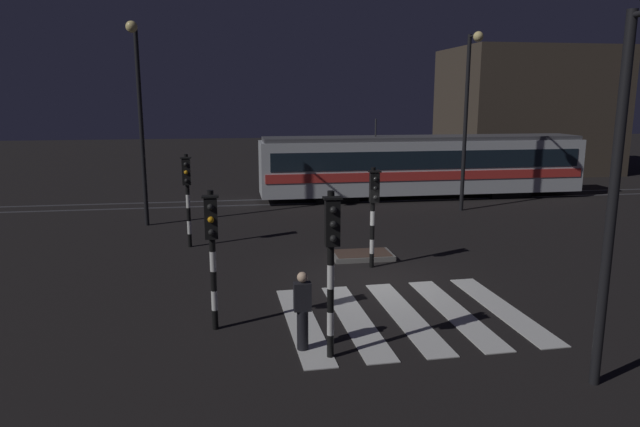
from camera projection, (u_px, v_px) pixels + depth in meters
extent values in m
plane|color=black|center=(377.00, 281.00, 16.54)|extent=(120.00, 120.00, 0.00)
cube|color=#59595E|center=(314.00, 203.00, 28.55)|extent=(80.00, 0.12, 0.03)
cube|color=#59595E|center=(310.00, 198.00, 29.94)|extent=(80.00, 0.12, 0.03)
cube|color=silver|center=(303.00, 323.00, 13.43)|extent=(0.83, 4.76, 0.02)
cube|color=silver|center=(355.00, 319.00, 13.66)|extent=(0.83, 4.76, 0.02)
cube|color=silver|center=(405.00, 316.00, 13.90)|extent=(0.83, 4.76, 0.02)
cube|color=silver|center=(454.00, 312.00, 14.13)|extent=(0.83, 4.76, 0.02)
cube|color=silver|center=(501.00, 308.00, 14.36)|extent=(0.83, 4.76, 0.02)
cube|color=slate|center=(362.00, 255.00, 18.91)|extent=(1.99, 1.21, 0.16)
cube|color=#4C382D|center=(362.00, 253.00, 18.89)|extent=(1.79, 1.09, 0.02)
cylinder|color=black|center=(330.00, 346.00, 11.64)|extent=(0.14, 0.14, 0.49)
cylinder|color=white|center=(330.00, 323.00, 11.54)|extent=(0.14, 0.14, 0.49)
cylinder|color=black|center=(331.00, 300.00, 11.44)|extent=(0.14, 0.14, 0.49)
cylinder|color=white|center=(331.00, 277.00, 11.34)|extent=(0.14, 0.14, 0.49)
cylinder|color=black|center=(331.00, 253.00, 11.24)|extent=(0.14, 0.14, 0.49)
cylinder|color=white|center=(331.00, 228.00, 11.14)|extent=(0.14, 0.14, 0.49)
cylinder|color=black|center=(331.00, 203.00, 11.04)|extent=(0.14, 0.14, 0.49)
cube|color=black|center=(332.00, 223.00, 10.95)|extent=(0.28, 0.20, 0.90)
sphere|color=black|center=(333.00, 210.00, 10.79)|extent=(0.14, 0.14, 0.14)
sphere|color=black|center=(333.00, 224.00, 10.84)|extent=(0.14, 0.14, 0.14)
sphere|color=black|center=(333.00, 239.00, 10.90)|extent=(0.14, 0.14, 0.14)
cube|color=black|center=(333.00, 198.00, 10.85)|extent=(0.36, 0.24, 0.04)
cylinder|color=black|center=(215.00, 319.00, 13.07)|extent=(0.14, 0.14, 0.46)
cylinder|color=white|center=(214.00, 300.00, 12.98)|extent=(0.14, 0.14, 0.46)
cylinder|color=black|center=(214.00, 281.00, 12.89)|extent=(0.14, 0.14, 0.46)
cylinder|color=white|center=(213.00, 261.00, 12.80)|extent=(0.14, 0.14, 0.46)
cylinder|color=black|center=(212.00, 241.00, 12.70)|extent=(0.14, 0.14, 0.46)
cylinder|color=white|center=(211.00, 221.00, 12.61)|extent=(0.14, 0.14, 0.46)
cylinder|color=black|center=(211.00, 201.00, 12.52)|extent=(0.14, 0.14, 0.46)
cube|color=black|center=(211.00, 219.00, 12.43)|extent=(0.28, 0.20, 0.90)
sphere|color=black|center=(210.00, 207.00, 12.27)|extent=(0.14, 0.14, 0.14)
sphere|color=orange|center=(211.00, 220.00, 12.32)|extent=(0.14, 0.14, 0.14)
sphere|color=black|center=(211.00, 232.00, 12.38)|extent=(0.14, 0.14, 0.14)
cube|color=black|center=(210.00, 197.00, 12.33)|extent=(0.36, 0.24, 0.04)
cylinder|color=black|center=(190.00, 240.00, 20.27)|extent=(0.14, 0.14, 0.47)
cylinder|color=white|center=(189.00, 227.00, 20.18)|extent=(0.14, 0.14, 0.47)
cylinder|color=black|center=(189.00, 214.00, 20.08)|extent=(0.14, 0.14, 0.47)
cylinder|color=white|center=(188.00, 201.00, 19.99)|extent=(0.14, 0.14, 0.47)
cylinder|color=black|center=(187.00, 188.00, 19.89)|extent=(0.14, 0.14, 0.47)
cylinder|color=white|center=(187.00, 174.00, 19.80)|extent=(0.14, 0.14, 0.47)
cylinder|color=black|center=(186.00, 161.00, 19.70)|extent=(0.14, 0.14, 0.47)
cube|color=black|center=(186.00, 172.00, 19.61)|extent=(0.28, 0.20, 0.90)
sphere|color=black|center=(186.00, 164.00, 19.45)|extent=(0.14, 0.14, 0.14)
sphere|color=orange|center=(186.00, 172.00, 19.51)|extent=(0.14, 0.14, 0.14)
sphere|color=black|center=(186.00, 181.00, 19.56)|extent=(0.14, 0.14, 0.14)
cube|color=black|center=(186.00, 158.00, 19.51)|extent=(0.36, 0.24, 0.04)
cylinder|color=black|center=(372.00, 260.00, 17.83)|extent=(0.14, 0.14, 0.45)
cylinder|color=white|center=(372.00, 246.00, 17.74)|extent=(0.14, 0.14, 0.45)
cylinder|color=black|center=(372.00, 232.00, 17.65)|extent=(0.14, 0.14, 0.45)
cylinder|color=white|center=(372.00, 218.00, 17.56)|extent=(0.14, 0.14, 0.45)
cylinder|color=black|center=(373.00, 204.00, 17.47)|extent=(0.14, 0.14, 0.45)
cylinder|color=white|center=(373.00, 189.00, 17.38)|extent=(0.14, 0.14, 0.45)
cylinder|color=black|center=(373.00, 175.00, 17.29)|extent=(0.14, 0.14, 0.45)
cube|color=black|center=(374.00, 188.00, 17.20)|extent=(0.28, 0.20, 0.90)
sphere|color=black|center=(376.00, 179.00, 17.04)|extent=(0.14, 0.14, 0.14)
sphere|color=black|center=(375.00, 188.00, 17.10)|extent=(0.14, 0.14, 0.14)
sphere|color=black|center=(375.00, 198.00, 17.15)|extent=(0.14, 0.14, 0.14)
cube|color=black|center=(375.00, 172.00, 17.11)|extent=(0.36, 0.24, 0.04)
cylinder|color=black|center=(141.00, 128.00, 22.95)|extent=(0.18, 0.18, 7.99)
cylinder|color=black|center=(133.00, 26.00, 21.74)|extent=(0.10, 0.90, 0.10)
sphere|color=#F9E08C|center=(131.00, 27.00, 21.32)|extent=(0.44, 0.44, 0.44)
cylinder|color=black|center=(465.00, 125.00, 26.09)|extent=(0.18, 0.18, 7.96)
cylinder|color=black|center=(474.00, 36.00, 24.88)|extent=(0.10, 0.90, 0.10)
sphere|color=#F9E08C|center=(478.00, 37.00, 24.46)|extent=(0.44, 0.44, 0.44)
cylinder|color=black|center=(612.00, 209.00, 9.96)|extent=(0.18, 0.18, 6.64)
cube|color=silver|center=(422.00, 166.00, 29.81)|extent=(16.87, 2.50, 2.70)
cube|color=red|center=(430.00, 176.00, 28.65)|extent=(16.53, 0.04, 0.44)
cube|color=red|center=(414.00, 170.00, 31.11)|extent=(16.53, 0.04, 0.44)
cube|color=black|center=(431.00, 160.00, 28.50)|extent=(16.03, 0.03, 0.90)
cube|color=#4C4C51|center=(423.00, 138.00, 29.52)|extent=(16.53, 2.30, 0.20)
cylinder|color=#262628|center=(376.00, 129.00, 29.03)|extent=(0.08, 0.08, 1.00)
cube|color=black|center=(503.00, 192.00, 30.84)|extent=(2.20, 2.00, 0.35)
cube|color=black|center=(335.00, 197.00, 29.40)|extent=(2.20, 2.00, 0.35)
sphere|color=#F9F2CC|center=(570.00, 170.00, 31.21)|extent=(0.24, 0.24, 0.24)
cylinder|color=black|center=(303.00, 330.00, 11.95)|extent=(0.24, 0.24, 0.88)
cube|color=black|center=(302.00, 297.00, 11.80)|extent=(0.36, 0.22, 0.60)
sphere|color=beige|center=(302.00, 277.00, 11.72)|extent=(0.22, 0.22, 0.22)
cube|color=#42382D|center=(526.00, 111.00, 40.48)|extent=(10.86, 8.00, 8.57)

